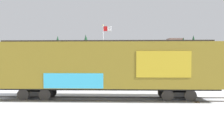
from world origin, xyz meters
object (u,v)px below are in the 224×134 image
(flagpole, at_px, (104,47))
(parked_car_black, at_px, (67,81))
(freight_car, at_px, (106,66))
(parked_car_white, at_px, (114,81))

(flagpole, height_order, parked_car_black, flagpole)
(freight_car, bearing_deg, flagpole, 94.46)
(flagpole, bearing_deg, freight_car, -85.54)
(flagpole, xyz_separation_m, parked_car_black, (-3.69, -7.14, -4.38))
(freight_car, xyz_separation_m, flagpole, (-1.03, 13.19, 2.51))
(freight_car, xyz_separation_m, parked_car_black, (-4.72, 6.05, -1.88))
(parked_car_black, relative_size, parked_car_white, 0.92)
(freight_car, distance_m, parked_car_black, 7.90)
(freight_car, distance_m, parked_car_white, 6.23)
(freight_car, relative_size, flagpole, 2.11)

